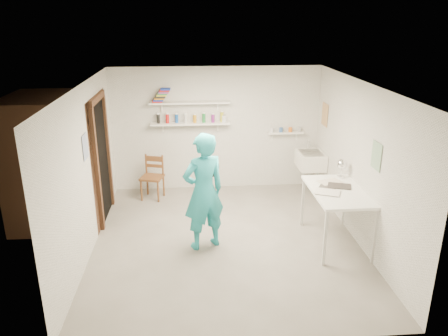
{
  "coord_description": "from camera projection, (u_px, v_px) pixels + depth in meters",
  "views": [
    {
      "loc": [
        -0.51,
        -5.97,
        3.31
      ],
      "look_at": [
        0.0,
        0.4,
        1.05
      ],
      "focal_mm": 35.0,
      "sensor_mm": 36.0,
      "label": 1
    }
  ],
  "objects": [
    {
      "name": "corridor_box",
      "position": [
        58.0,
        159.0,
        7.18
      ],
      "size": [
        1.4,
        1.5,
        2.1
      ],
      "primitive_type": "cube",
      "color": "brown",
      "rests_on": "ground"
    },
    {
      "name": "belfast_sink",
      "position": [
        311.0,
        160.0,
        8.25
      ],
      "size": [
        0.48,
        0.6,
        0.3
      ],
      "primitive_type": "cube",
      "color": "white",
      "rests_on": "wall_right"
    },
    {
      "name": "floor",
      "position": [
        226.0,
        241.0,
        6.75
      ],
      "size": [
        4.0,
        4.5,
        0.02
      ],
      "primitive_type": "cube",
      "color": "slate",
      "rests_on": "ground"
    },
    {
      "name": "papers",
      "position": [
        339.0,
        189.0,
        6.4
      ],
      "size": [
        0.3,
        0.22,
        0.02
      ],
      "color": "silver",
      "rests_on": "work_table"
    },
    {
      "name": "doorway_recess",
      "position": [
        102.0,
        161.0,
        7.25
      ],
      "size": [
        0.02,
        0.9,
        2.0
      ],
      "primitive_type": "cube",
      "color": "black",
      "rests_on": "wall_left"
    },
    {
      "name": "wall_right",
      "position": [
        360.0,
        164.0,
        6.5
      ],
      "size": [
        0.02,
        4.5,
        2.4
      ],
      "primitive_type": "cube",
      "color": "silver",
      "rests_on": "ground"
    },
    {
      "name": "wall_back",
      "position": [
        216.0,
        129.0,
        8.47
      ],
      "size": [
        4.0,
        0.02,
        2.4
      ],
      "primitive_type": "cube",
      "color": "silver",
      "rests_on": "ground"
    },
    {
      "name": "work_table",
      "position": [
        336.0,
        217.0,
        6.55
      ],
      "size": [
        0.78,
        1.3,
        0.87
      ],
      "primitive_type": "cube",
      "color": "white",
      "rests_on": "ground"
    },
    {
      "name": "poster_right_a",
      "position": [
        325.0,
        115.0,
        8.08
      ],
      "size": [
        0.01,
        0.34,
        0.42
      ],
      "primitive_type": "cube",
      "color": "#995933",
      "rests_on": "wall_right"
    },
    {
      "name": "book_stack",
      "position": [
        161.0,
        95.0,
        8.04
      ],
      "size": [
        0.34,
        0.14,
        0.25
      ],
      "color": "red",
      "rests_on": "shelf_upper"
    },
    {
      "name": "poster_left",
      "position": [
        85.0,
        147.0,
        6.13
      ],
      "size": [
        0.01,
        0.28,
        0.36
      ],
      "primitive_type": "cube",
      "color": "#334C7F",
      "rests_on": "wall_left"
    },
    {
      "name": "ceiling",
      "position": [
        226.0,
        84.0,
        5.95
      ],
      "size": [
        4.0,
        4.5,
        0.02
      ],
      "primitive_type": "cube",
      "color": "silver",
      "rests_on": "wall_back"
    },
    {
      "name": "door_lintel",
      "position": [
        97.0,
        98.0,
        6.9
      ],
      "size": [
        0.06,
        1.05,
        0.1
      ],
      "primitive_type": "cube",
      "color": "brown",
      "rests_on": "wall_left"
    },
    {
      "name": "wall_front",
      "position": [
        246.0,
        245.0,
        4.23
      ],
      "size": [
        4.0,
        0.02,
        2.4
      ],
      "primitive_type": "cube",
      "color": "silver",
      "rests_on": "ground"
    },
    {
      "name": "man",
      "position": [
        204.0,
        192.0,
        6.3
      ],
      "size": [
        0.76,
        0.65,
        1.76
      ],
      "primitive_type": "imported",
      "rotation": [
        0.0,
        0.0,
        3.56
      ],
      "color": "teal",
      "rests_on": "ground"
    },
    {
      "name": "desk_lamp",
      "position": [
        342.0,
        164.0,
        6.84
      ],
      "size": [
        0.16,
        0.16,
        0.16
      ],
      "primitive_type": "sphere",
      "color": "silver",
      "rests_on": "work_table"
    },
    {
      "name": "wooden_chair",
      "position": [
        152.0,
        178.0,
        8.17
      ],
      "size": [
        0.48,
        0.47,
        0.83
      ],
      "primitive_type": "cube",
      "rotation": [
        0.0,
        0.0,
        -0.28
      ],
      "color": "brown",
      "rests_on": "ground"
    },
    {
      "name": "shelf_lower",
      "position": [
        190.0,
        124.0,
        8.26
      ],
      "size": [
        1.5,
        0.22,
        0.03
      ],
      "primitive_type": "cube",
      "color": "white",
      "rests_on": "wall_back"
    },
    {
      "name": "door_jamb_far",
      "position": [
        108.0,
        152.0,
        7.72
      ],
      "size": [
        0.06,
        0.1,
        2.0
      ],
      "primitive_type": "cube",
      "color": "brown",
      "rests_on": "ground"
    },
    {
      "name": "ledge_pots",
      "position": [
        286.0,
        130.0,
        8.5
      ],
      "size": [
        0.48,
        0.07,
        0.09
      ],
      "color": "silver",
      "rests_on": "ledge_shelf"
    },
    {
      "name": "door_jamb_near",
      "position": [
        97.0,
        171.0,
        6.78
      ],
      "size": [
        0.06,
        0.1,
        2.0
      ],
      "primitive_type": "cube",
      "color": "brown",
      "rests_on": "ground"
    },
    {
      "name": "ledge_shelf",
      "position": [
        286.0,
        133.0,
        8.52
      ],
      "size": [
        0.7,
        0.14,
        0.03
      ],
      "primitive_type": "cube",
      "color": "white",
      "rests_on": "wall_back"
    },
    {
      "name": "shelf_upper",
      "position": [
        190.0,
        103.0,
        8.13
      ],
      "size": [
        1.5,
        0.22,
        0.03
      ],
      "primitive_type": "cube",
      "color": "white",
      "rests_on": "wall_back"
    },
    {
      "name": "wall_left",
      "position": [
        85.0,
        171.0,
        6.2
      ],
      "size": [
        0.02,
        4.5,
        2.4
      ],
      "primitive_type": "cube",
      "color": "silver",
      "rests_on": "ground"
    },
    {
      "name": "poster_right_b",
      "position": [
        376.0,
        156.0,
        5.88
      ],
      "size": [
        0.01,
        0.3,
        0.38
      ],
      "primitive_type": "cube",
      "color": "#3F724C",
      "rests_on": "wall_right"
    },
    {
      "name": "wall_clock",
      "position": [
        209.0,
        168.0,
        6.4
      ],
      "size": [
        0.3,
        0.16,
        0.32
      ],
      "primitive_type": "cylinder",
      "rotation": [
        1.57,
        0.0,
        0.42
      ],
      "color": "#FAF0AA",
      "rests_on": "man"
    },
    {
      "name": "spray_cans",
      "position": [
        190.0,
        118.0,
        8.23
      ],
      "size": [
        1.29,
        0.06,
        0.17
      ],
      "color": "black",
      "rests_on": "shelf_lower"
    }
  ]
}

